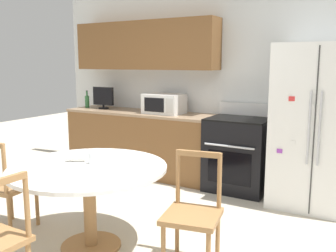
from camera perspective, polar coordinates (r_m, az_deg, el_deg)
back_wall at (r=5.26m, az=4.57°, el=7.99°), size 5.20×0.44×2.60m
kitchen_counter at (r=5.51m, az=-4.27°, el=-2.42°), size 2.27×0.64×0.90m
refrigerator at (r=4.44m, az=22.16°, el=-0.12°), size 0.96×0.81×1.80m
oven_range at (r=4.81m, az=10.71°, el=-4.13°), size 0.75×0.68×1.08m
microwave at (r=5.19m, az=-0.58°, el=3.41°), size 0.53×0.39×0.27m
countertop_tv at (r=5.81m, az=-9.83°, el=4.35°), size 0.36×0.16×0.33m
counter_bottle at (r=6.03m, az=-12.22°, el=3.73°), size 0.07×0.07×0.27m
dining_table at (r=3.29m, az=-11.97°, el=-8.03°), size 1.33×1.33×0.73m
dining_chair_right at (r=2.99m, az=3.80°, el=-13.27°), size 0.49×0.49×0.90m
dining_chair_left at (r=3.91m, az=-23.42°, el=-8.49°), size 0.46×0.46×0.90m
candle_glass at (r=3.30m, az=-11.40°, el=-4.97°), size 0.08×0.08×0.09m
folded_napkin at (r=3.41m, az=-13.85°, el=-4.85°), size 0.18×0.12×0.05m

